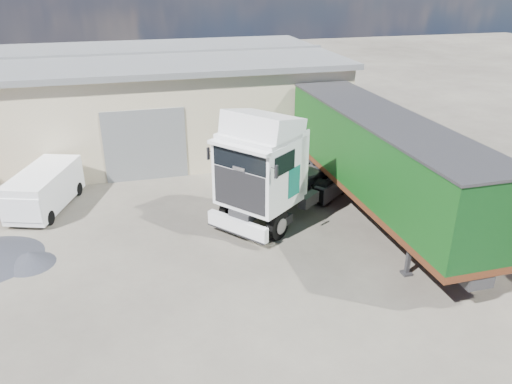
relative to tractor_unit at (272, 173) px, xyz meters
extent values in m
plane|color=black|center=(-2.86, -4.27, -2.06)|extent=(120.00, 120.00, 0.00)
cube|color=#BFB093|center=(-8.86, 11.73, 0.44)|extent=(30.00, 12.00, 5.00)
cube|color=#5C5F61|center=(-8.86, 11.73, 3.09)|extent=(30.60, 12.60, 0.30)
cube|color=#5C5F61|center=(-4.86, 5.71, -0.26)|extent=(4.00, 0.08, 3.60)
cube|color=#5C5F61|center=(-8.86, 11.73, 3.29)|extent=(30.60, 0.40, 0.15)
cube|color=brown|center=(8.64, 1.73, -0.81)|extent=(0.35, 26.00, 2.50)
cylinder|color=black|center=(-1.03, -0.83, -1.48)|extent=(2.60, 2.83, 1.16)
cylinder|color=black|center=(1.95, 1.58, -1.48)|extent=(2.64, 2.87, 1.16)
cylinder|color=black|center=(3.14, 2.55, -1.48)|extent=(2.64, 2.87, 1.16)
cube|color=#2D2D30|center=(1.02, 0.82, -1.07)|extent=(6.24, 5.32, 0.33)
cube|color=white|center=(-1.84, -1.49, -1.45)|extent=(1.97, 2.34, 0.60)
cube|color=white|center=(-0.73, -0.59, 0.44)|extent=(3.69, 3.72, 2.69)
cube|color=black|center=(-1.71, -1.39, 0.03)|extent=(1.57, 1.92, 1.54)
cube|color=black|center=(-1.69, -1.37, 1.23)|extent=(1.60, 1.95, 0.82)
cube|color=white|center=(-0.56, -0.45, 2.16)|extent=(3.36, 3.45, 1.35)
cube|color=#0E6254|center=(-1.26, 0.75, 0.14)|extent=(0.65, 0.53, 1.21)
cube|color=#0E6254|center=(0.48, -1.39, 0.14)|extent=(0.65, 0.53, 1.21)
cylinder|color=#2D2D30|center=(2.12, 1.72, -0.84)|extent=(1.70, 1.70, 0.13)
cube|color=#2D2D30|center=(3.35, -5.34, -1.45)|extent=(0.34, 0.34, 1.22)
cube|color=#2D2D30|center=(5.35, -5.31, -1.45)|extent=(0.34, 0.34, 1.22)
cylinder|color=black|center=(4.22, 3.41, -1.47)|extent=(2.85, 1.22, 1.18)
cube|color=#2D2D30|center=(4.29, -1.10, -1.06)|extent=(1.08, 13.36, 0.39)
cube|color=#512512|center=(4.29, -1.10, -0.69)|extent=(2.98, 13.39, 0.27)
cube|color=black|center=(4.29, -1.10, 0.89)|extent=(2.98, 13.39, 2.89)
cube|color=#2D2D30|center=(4.29, -1.10, 2.36)|extent=(3.04, 13.46, 0.09)
cylinder|color=black|center=(-9.88, 2.00, -1.75)|extent=(1.90, 1.16, 0.62)
cylinder|color=black|center=(-8.93, 4.83, -1.75)|extent=(1.90, 1.16, 0.62)
cube|color=white|center=(-9.41, 3.41, -1.08)|extent=(3.06, 4.64, 1.59)
cube|color=white|center=(-9.97, 1.73, -1.12)|extent=(1.91, 1.35, 1.03)
cube|color=black|center=(-9.91, 1.91, -0.61)|extent=(1.57, 0.59, 0.56)
cone|color=black|center=(-9.48, -1.33, -1.81)|extent=(2.12, 2.12, 0.49)
camera|label=1|loc=(-5.44, -18.27, 7.70)|focal=35.00mm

